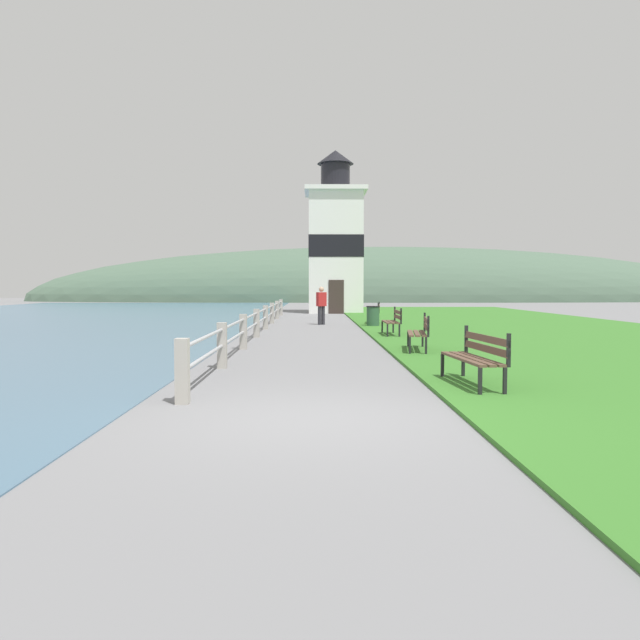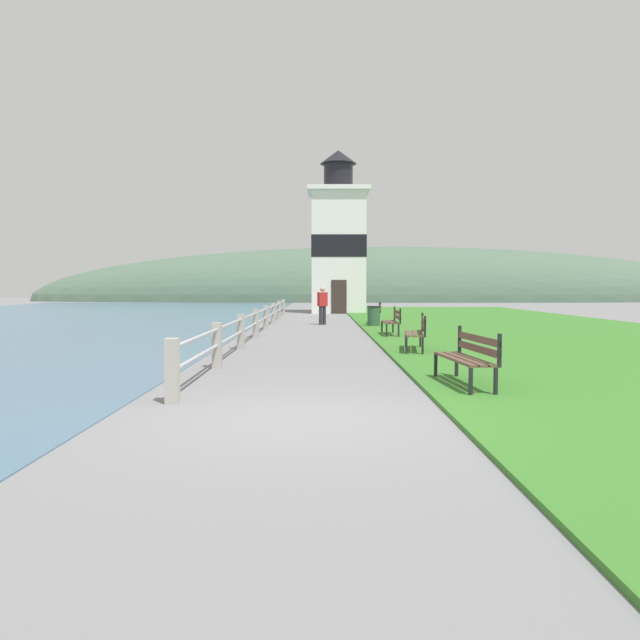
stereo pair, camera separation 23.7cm
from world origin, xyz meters
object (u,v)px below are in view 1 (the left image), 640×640
at_px(park_bench_near, 477,354).
at_px(park_bench_far, 393,320).
at_px(person_strolling, 321,304).
at_px(trash_bin, 373,316).
at_px(park_bench_midway, 420,330).
at_px(park_bench_by_lighthouse, 375,312).
at_px(lighthouse, 335,243).

xyz_separation_m(park_bench_near, park_bench_far, (-0.01, 10.24, -0.00)).
xyz_separation_m(person_strolling, trash_bin, (2.03, -1.59, -0.45)).
xyz_separation_m(park_bench_midway, park_bench_far, (-0.04, 4.89, -0.00)).
bearing_deg(park_bench_near, park_bench_by_lighthouse, -95.33).
bearing_deg(park_bench_by_lighthouse, lighthouse, -76.58).
relative_size(lighthouse, person_strolling, 6.18).
distance_m(park_bench_near, park_bench_far, 10.24).
bearing_deg(park_bench_midway, person_strolling, -70.99).
bearing_deg(person_strolling, park_bench_by_lighthouse, -115.73).
distance_m(park_bench_by_lighthouse, lighthouse, 12.64).
relative_size(park_bench_far, person_strolling, 1.05).
distance_m(park_bench_midway, lighthouse, 23.60).
bearing_deg(park_bench_by_lighthouse, person_strolling, 11.31).
relative_size(park_bench_near, trash_bin, 2.28).
xyz_separation_m(park_bench_midway, lighthouse, (-1.26, 23.27, 3.74)).
bearing_deg(park_bench_midway, park_bench_far, -82.16).
bearing_deg(person_strolling, trash_bin, -157.86).
height_order(park_bench_far, lighthouse, lighthouse).
relative_size(park_bench_near, park_bench_midway, 1.02).
bearing_deg(park_bench_by_lighthouse, park_bench_far, 96.86).
height_order(park_bench_midway, park_bench_far, same).
bearing_deg(person_strolling, park_bench_far, 170.11).
relative_size(park_bench_by_lighthouse, lighthouse, 0.17).
distance_m(park_bench_by_lighthouse, person_strolling, 2.32).
distance_m(park_bench_far, trash_bin, 4.63).
height_order(park_bench_near, person_strolling, person_strolling).
relative_size(park_bench_midway, trash_bin, 2.23).
relative_size(park_bench_near, park_bench_by_lighthouse, 1.12).
xyz_separation_m(park_bench_near, park_bench_by_lighthouse, (0.05, 16.62, -0.00)).
height_order(park_bench_far, trash_bin, park_bench_far).
height_order(park_bench_near, lighthouse, lighthouse).
xyz_separation_m(park_bench_near, park_bench_midway, (0.03, 5.36, -0.00)).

